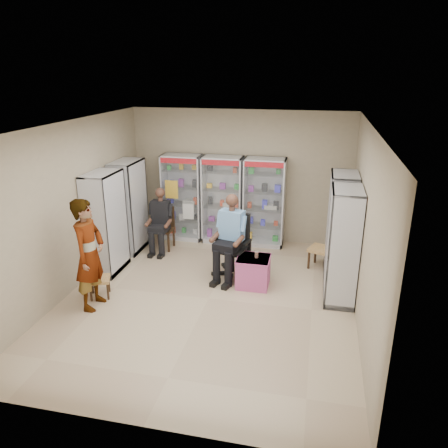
% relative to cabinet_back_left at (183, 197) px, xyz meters
% --- Properties ---
extents(floor, '(6.00, 6.00, 0.00)m').
position_rel_cabinet_back_left_xyz_m(floor, '(1.30, -2.73, -1.00)').
color(floor, tan).
rests_on(floor, ground).
extents(room_shell, '(5.02, 6.02, 3.01)m').
position_rel_cabinet_back_left_xyz_m(room_shell, '(1.30, -2.73, 0.97)').
color(room_shell, tan).
rests_on(room_shell, ground).
extents(cabinet_back_left, '(0.90, 0.50, 2.00)m').
position_rel_cabinet_back_left_xyz_m(cabinet_back_left, '(0.00, 0.00, 0.00)').
color(cabinet_back_left, '#A4A7AB').
rests_on(cabinet_back_left, floor).
extents(cabinet_back_mid, '(0.90, 0.50, 2.00)m').
position_rel_cabinet_back_left_xyz_m(cabinet_back_mid, '(0.95, 0.00, 0.00)').
color(cabinet_back_mid, '#ABAEB3').
rests_on(cabinet_back_mid, floor).
extents(cabinet_back_right, '(0.90, 0.50, 2.00)m').
position_rel_cabinet_back_left_xyz_m(cabinet_back_right, '(1.90, 0.00, 0.00)').
color(cabinet_back_right, '#A6A9AD').
rests_on(cabinet_back_right, floor).
extents(cabinet_right_far, '(0.90, 0.50, 2.00)m').
position_rel_cabinet_back_left_xyz_m(cabinet_right_far, '(3.53, -1.13, 0.00)').
color(cabinet_right_far, '#AAADB1').
rests_on(cabinet_right_far, floor).
extents(cabinet_right_near, '(0.90, 0.50, 2.00)m').
position_rel_cabinet_back_left_xyz_m(cabinet_right_near, '(3.53, -2.23, 0.00)').
color(cabinet_right_near, silver).
rests_on(cabinet_right_near, floor).
extents(cabinet_left_far, '(0.90, 0.50, 2.00)m').
position_rel_cabinet_back_left_xyz_m(cabinet_left_far, '(-0.93, -0.93, 0.00)').
color(cabinet_left_far, silver).
rests_on(cabinet_left_far, floor).
extents(cabinet_left_near, '(0.90, 0.50, 2.00)m').
position_rel_cabinet_back_left_xyz_m(cabinet_left_near, '(-0.93, -2.03, 0.00)').
color(cabinet_left_near, silver).
rests_on(cabinet_left_near, floor).
extents(wooden_chair, '(0.42, 0.42, 0.94)m').
position_rel_cabinet_back_left_xyz_m(wooden_chair, '(-0.25, -0.73, -0.53)').
color(wooden_chair, '#332313').
rests_on(wooden_chair, floor).
extents(seated_customer, '(0.44, 0.60, 1.34)m').
position_rel_cabinet_back_left_xyz_m(seated_customer, '(-0.25, -0.78, -0.33)').
color(seated_customer, black).
rests_on(seated_customer, floor).
extents(office_chair, '(0.81, 0.81, 1.23)m').
position_rel_cabinet_back_left_xyz_m(office_chair, '(1.53, -1.70, -0.39)').
color(office_chair, black).
rests_on(office_chair, floor).
extents(seated_shopkeeper, '(0.67, 0.82, 1.56)m').
position_rel_cabinet_back_left_xyz_m(seated_shopkeeper, '(1.53, -1.75, -0.22)').
color(seated_shopkeeper, '#6694C9').
rests_on(seated_shopkeeper, floor).
extents(pink_trunk, '(0.58, 0.56, 0.56)m').
position_rel_cabinet_back_left_xyz_m(pink_trunk, '(1.99, -2.06, -0.72)').
color(pink_trunk, '#B8499E').
rests_on(pink_trunk, floor).
extents(tea_glass, '(0.07, 0.07, 0.11)m').
position_rel_cabinet_back_left_xyz_m(tea_glass, '(2.04, -2.04, -0.39)').
color(tea_glass, '#561B07').
rests_on(tea_glass, pink_trunk).
extents(woven_stool_a, '(0.56, 0.56, 0.43)m').
position_rel_cabinet_back_left_xyz_m(woven_stool_a, '(3.20, -1.00, -0.78)').
color(woven_stool_a, '#A17A44').
rests_on(woven_stool_a, floor).
extents(woven_stool_b, '(0.47, 0.47, 0.36)m').
position_rel_cabinet_back_left_xyz_m(woven_stool_b, '(-0.60, -3.06, -0.82)').
color(woven_stool_b, '#AF8749').
rests_on(woven_stool_b, floor).
extents(standing_man, '(0.46, 0.70, 1.91)m').
position_rel_cabinet_back_left_xyz_m(standing_man, '(-0.55, -3.38, -0.05)').
color(standing_man, gray).
rests_on(standing_man, floor).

